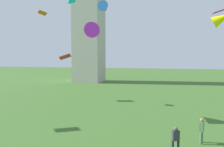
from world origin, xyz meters
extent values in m
cylinder|color=#51754C|center=(8.09, 14.40, 0.44)|extent=(0.16, 0.16, 0.87)
cylinder|color=#51754C|center=(7.98, 14.02, 0.44)|extent=(0.16, 0.16, 0.87)
cube|color=#51754C|center=(8.03, 14.21, 1.21)|extent=(0.39, 0.53, 0.69)
sphere|color=#A37556|center=(8.03, 14.21, 1.69)|extent=(0.25, 0.25, 0.25)
cylinder|color=#1E2333|center=(6.36, 12.18, 0.41)|extent=(0.15, 0.15, 0.82)
cylinder|color=#1E2333|center=(6.02, 12.03, 0.41)|extent=(0.15, 0.15, 0.82)
cube|color=#2D3338|center=(6.19, 12.10, 1.14)|extent=(0.51, 0.42, 0.65)
sphere|color=brown|center=(6.19, 12.10, 1.58)|extent=(0.24, 0.24, 0.24)
cube|color=red|center=(-8.77, 26.37, 6.22)|extent=(1.71, 1.59, 0.98)
cone|color=blue|center=(-1.45, 21.76, 11.64)|extent=(1.31, 1.91, 1.43)
cone|color=#EFEB06|center=(10.78, 22.14, 10.03)|extent=(2.31, 1.73, 1.83)
cone|color=#0CBCAA|center=(-3.56, 17.34, 11.43)|extent=(1.37, 1.32, 0.95)
cone|color=#B328CB|center=(-2.24, 19.25, 8.72)|extent=(2.54, 2.83, 1.79)
cube|color=orange|center=(-11.03, 24.34, 12.15)|extent=(1.29, 1.25, 0.61)
cube|color=#BB136A|center=(12.26, 31.34, 12.49)|extent=(1.58, 1.17, 0.59)
camera|label=1|loc=(5.66, -1.77, 6.09)|focal=34.29mm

